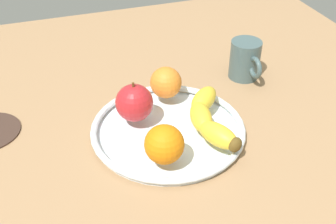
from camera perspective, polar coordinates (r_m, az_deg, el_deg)
ground_plane at (r=78.85cm, az=0.00°, el=-4.00°), size 118.38×118.38×4.00cm
fruit_bowl at (r=77.00cm, az=0.00°, el=-2.34°), size 28.06×28.06×1.80cm
banana at (r=75.52cm, az=5.46°, el=-0.76°), size 19.35×9.45×3.77cm
apple at (r=76.42cm, az=-4.57°, el=1.25°), size 6.90×6.90×7.70cm
orange_front_right at (r=82.55cm, az=-0.29°, el=3.99°), size 6.22×6.22×6.22cm
orange_center at (r=67.36cm, az=-0.51°, el=-4.37°), size 6.51×6.51×6.51cm
ambient_mug at (r=93.19cm, az=10.38°, el=6.91°), size 10.12×6.56×8.43cm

